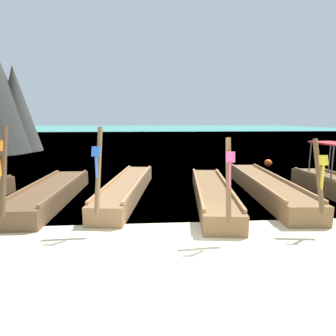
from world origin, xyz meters
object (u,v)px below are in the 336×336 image
(longtail_boat_blue_ribbon, at_px, (127,188))
(longtail_boat_yellow_ribbon, at_px, (265,187))
(longtail_boat_orange_ribbon, at_px, (51,193))
(mooring_buoy_near, at_px, (268,163))
(longtail_boat_pink_ribbon, at_px, (212,193))

(longtail_boat_blue_ribbon, xyz_separation_m, longtail_boat_yellow_ribbon, (5.26, -0.15, 0.01))
(longtail_boat_orange_ribbon, xyz_separation_m, longtail_boat_yellow_ribbon, (7.86, 0.40, 0.01))
(mooring_buoy_near, bearing_deg, longtail_boat_yellow_ribbon, -114.13)
(longtail_boat_orange_ribbon, xyz_separation_m, mooring_buoy_near, (10.66, 6.64, -0.07))
(longtail_boat_yellow_ribbon, bearing_deg, longtail_boat_pink_ribbon, -161.45)
(longtail_boat_yellow_ribbon, height_order, mooring_buoy_near, longtail_boat_yellow_ribbon)
(longtail_boat_orange_ribbon, distance_m, longtail_boat_yellow_ribbon, 7.87)
(longtail_boat_blue_ribbon, bearing_deg, longtail_boat_pink_ribbon, -16.67)
(longtail_boat_orange_ribbon, xyz_separation_m, longtail_boat_blue_ribbon, (2.60, 0.56, 0.00))
(longtail_boat_blue_ribbon, distance_m, longtail_boat_yellow_ribbon, 5.26)
(longtail_boat_blue_ribbon, distance_m, longtail_boat_pink_ribbon, 3.16)
(longtail_boat_pink_ribbon, xyz_separation_m, mooring_buoy_near, (5.03, 6.98, -0.06))
(longtail_boat_pink_ribbon, bearing_deg, longtail_boat_yellow_ribbon, 18.55)
(longtail_boat_orange_ribbon, distance_m, longtail_boat_pink_ribbon, 5.64)
(longtail_boat_pink_ribbon, xyz_separation_m, longtail_boat_yellow_ribbon, (2.24, 0.75, 0.02))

